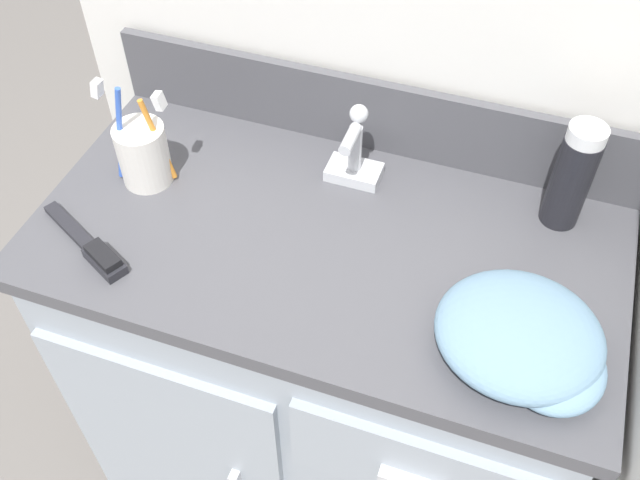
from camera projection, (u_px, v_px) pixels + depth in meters
name	position (u px, v px, depth m)	size (l,w,h in m)	color
ground_plane	(323.00, 461.00, 1.70)	(6.00, 6.00, 0.00)	slate
vanity	(323.00, 370.00, 1.39)	(0.92, 0.50, 0.80)	#9EA8B2
backsplash	(370.00, 114.00, 1.20)	(0.92, 0.02, 0.13)	#4C4C51
sink_faucet	(354.00, 155.00, 1.16)	(0.09, 0.09, 0.14)	silver
toothbrush_cup	(143.00, 153.00, 1.15)	(0.10, 0.08, 0.20)	white
shaving_cream_can	(572.00, 176.00, 1.06)	(0.06, 0.06, 0.18)	black
hairbrush	(93.00, 248.00, 1.07)	(0.19, 0.11, 0.03)	#232328
hand_towel	(527.00, 341.00, 0.94)	(0.23, 0.21, 0.07)	#6B8EA8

